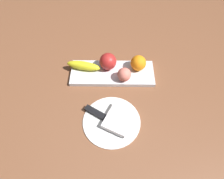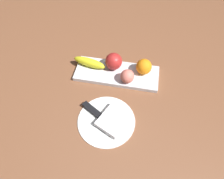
{
  "view_description": "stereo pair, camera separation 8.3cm",
  "coord_description": "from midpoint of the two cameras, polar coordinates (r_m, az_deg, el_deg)",
  "views": [
    {
      "loc": [
        0.02,
        -0.59,
        0.73
      ],
      "look_at": [
        0.01,
        -0.1,
        0.05
      ],
      "focal_mm": 32.42,
      "sensor_mm": 36.0,
      "label": 1
    },
    {
      "loc": [
        0.1,
        -0.58,
        0.73
      ],
      "look_at": [
        0.01,
        -0.1,
        0.05
      ],
      "focal_mm": 32.42,
      "sensor_mm": 36.0,
      "label": 2
    }
  ],
  "objects": [
    {
      "name": "folded_napkin",
      "position": [
        0.79,
        -1.06,
        -8.64
      ],
      "size": [
        0.14,
        0.15,
        0.02
      ],
      "primitive_type": "cube",
      "rotation": [
        0.0,
        0.0,
        -0.44
      ],
      "color": "white",
      "rests_on": "dinner_plate"
    },
    {
      "name": "ground_plane",
      "position": [
        0.93,
        -3.19,
        2.99
      ],
      "size": [
        2.4,
        2.4,
        0.0
      ],
      "primitive_type": "plane",
      "color": "brown"
    },
    {
      "name": "peach",
      "position": [
        0.88,
        0.77,
        4.09
      ],
      "size": [
        0.06,
        0.06,
        0.06
      ],
      "primitive_type": "sphere",
      "color": "#DD7363",
      "rests_on": "fruit_tray"
    },
    {
      "name": "dinner_plate",
      "position": [
        0.81,
        -3.1,
        -9.1
      ],
      "size": [
        0.23,
        0.23,
        0.01
      ],
      "primitive_type": "cylinder",
      "color": "white",
      "rests_on": "ground_plane"
    },
    {
      "name": "orange_near_apple",
      "position": [
        0.92,
        4.88,
        7.29
      ],
      "size": [
        0.07,
        0.07,
        0.07
      ],
      "primitive_type": "sphere",
      "color": "orange",
      "rests_on": "fruit_tray"
    },
    {
      "name": "banana",
      "position": [
        0.94,
        -10.56,
        6.44
      ],
      "size": [
        0.16,
        0.07,
        0.04
      ],
      "primitive_type": "ellipsoid",
      "rotation": [
        0.0,
        0.0,
        2.95
      ],
      "color": "yellow",
      "rests_on": "fruit_tray"
    },
    {
      "name": "knife",
      "position": [
        0.82,
        -6.83,
        -7.11
      ],
      "size": [
        0.17,
        0.11,
        0.01
      ],
      "rotation": [
        0.0,
        0.0,
        -0.54
      ],
      "color": "silver",
      "rests_on": "dinner_plate"
    },
    {
      "name": "apple",
      "position": [
        0.92,
        -3.74,
        7.74
      ],
      "size": [
        0.08,
        0.08,
        0.08
      ],
      "primitive_type": "sphere",
      "color": "#B02523",
      "rests_on": "fruit_tray"
    },
    {
      "name": "fruit_tray",
      "position": [
        0.94,
        -2.44,
        4.46
      ],
      "size": [
        0.38,
        0.14,
        0.02
      ],
      "primitive_type": "cube",
      "color": "silver",
      "rests_on": "ground_plane"
    }
  ]
}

